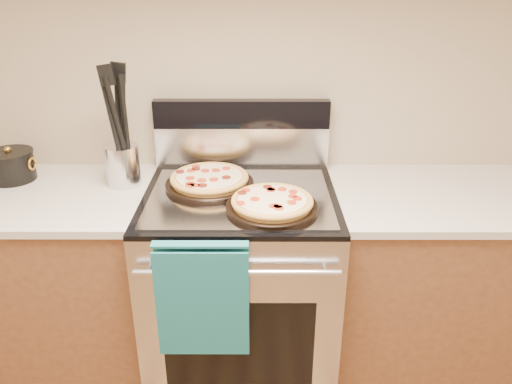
{
  "coord_description": "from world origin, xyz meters",
  "views": [
    {
      "loc": [
        0.07,
        -0.14,
        1.74
      ],
      "look_at": [
        0.06,
        1.55,
        0.97
      ],
      "focal_mm": 35.0,
      "sensor_mm": 36.0,
      "label": 1
    }
  ],
  "objects_px": {
    "utensil_crock": "(123,165)",
    "saucepan": "(11,167)",
    "pepperoni_pizza_back": "(210,180)",
    "pepperoni_pizza_front": "(272,203)",
    "range_body": "(241,293)"
  },
  "relations": [
    {
      "from": "pepperoni_pizza_back",
      "to": "saucepan",
      "type": "relative_size",
      "value": 1.87
    },
    {
      "from": "range_body",
      "to": "utensil_crock",
      "type": "relative_size",
      "value": 5.24
    },
    {
      "from": "pepperoni_pizza_back",
      "to": "saucepan",
      "type": "height_order",
      "value": "saucepan"
    },
    {
      "from": "utensil_crock",
      "to": "saucepan",
      "type": "distance_m",
      "value": 0.49
    },
    {
      "from": "pepperoni_pizza_back",
      "to": "utensil_crock",
      "type": "distance_m",
      "value": 0.37
    },
    {
      "from": "saucepan",
      "to": "range_body",
      "type": "bearing_deg",
      "value": -9.93
    },
    {
      "from": "range_body",
      "to": "pepperoni_pizza_back",
      "type": "relative_size",
      "value": 2.55
    },
    {
      "from": "range_body",
      "to": "saucepan",
      "type": "bearing_deg",
      "value": 170.07
    },
    {
      "from": "range_body",
      "to": "saucepan",
      "type": "height_order",
      "value": "saucepan"
    },
    {
      "from": "range_body",
      "to": "pepperoni_pizza_back",
      "type": "bearing_deg",
      "value": 150.85
    },
    {
      "from": "pepperoni_pizza_back",
      "to": "saucepan",
      "type": "xyz_separation_m",
      "value": [
        -0.85,
        0.1,
        0.02
      ]
    },
    {
      "from": "pepperoni_pizza_back",
      "to": "utensil_crock",
      "type": "height_order",
      "value": "utensil_crock"
    },
    {
      "from": "pepperoni_pizza_back",
      "to": "utensil_crock",
      "type": "bearing_deg",
      "value": 172.24
    },
    {
      "from": "pepperoni_pizza_back",
      "to": "pepperoni_pizza_front",
      "type": "height_order",
      "value": "pepperoni_pizza_back"
    },
    {
      "from": "saucepan",
      "to": "pepperoni_pizza_back",
      "type": "bearing_deg",
      "value": -6.75
    }
  ]
}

